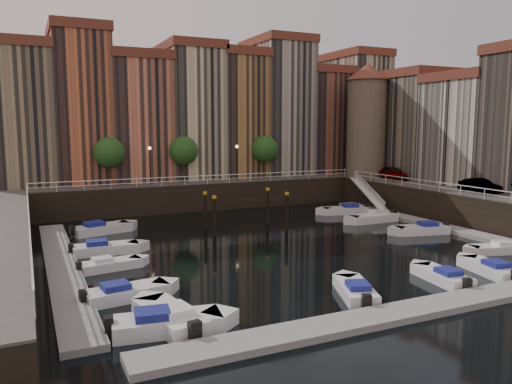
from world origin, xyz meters
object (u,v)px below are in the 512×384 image
car_a (393,174)px  car_b (480,187)px  corner_tower (367,119)px  boat_left_2 (109,265)px  boat_left_0 (165,324)px  gangway (368,192)px  mooring_pilings (244,212)px  boat_left_1 (125,293)px

car_a → car_b: size_ratio=1.12×
car_a → car_b: (-0.39, -12.61, -0.10)m
corner_tower → boat_left_2: size_ratio=3.27×
boat_left_0 → gangway: bearing=47.4°
mooring_pilings → boat_left_1: (-13.19, -14.09, -1.28)m
corner_tower → boat_left_1: corner_tower is taller
boat_left_2 → corner_tower: bearing=18.2°
corner_tower → gangway: size_ratio=1.66×
boat_left_0 → car_a: 41.43m
gangway → car_b: (3.28, -12.36, 1.76)m
boat_left_1 → car_a: bearing=21.4°
corner_tower → gangway: 9.86m
mooring_pilings → boat_left_2: size_ratio=1.67×
gangway → boat_left_2: (-30.50, -12.63, -1.60)m
boat_left_1 → car_b: 34.66m
gangway → boat_left_0: (-29.75, -23.98, -1.51)m
corner_tower → boat_left_0: 44.42m
corner_tower → boat_left_1: bearing=-145.1°
gangway → car_a: size_ratio=1.80×
corner_tower → boat_left_2: corner_tower is taller
boat_left_1 → car_b: bearing=3.2°
boat_left_1 → gangway: bearing=23.9°
mooring_pilings → boat_left_0: (-12.34, -19.22, -1.25)m
car_a → corner_tower: bearing=112.4°
mooring_pilings → car_b: (20.70, -7.60, 2.03)m
corner_tower → mooring_pilings: bearing=-155.5°
corner_tower → car_a: corner_tower is taller
mooring_pilings → boat_left_0: 22.88m
corner_tower → car_b: size_ratio=3.34×
gangway → boat_left_2: bearing=-157.5°
gangway → boat_left_2: gangway is taller
mooring_pilings → car_a: (21.09, 5.01, 2.14)m
mooring_pilings → boat_left_1: bearing=-133.1°
mooring_pilings → car_b: size_ratio=1.70×
mooring_pilings → car_b: car_b is taller
gangway → boat_left_2: size_ratio=1.97×
boat_left_0 → car_b: bearing=27.9°
gangway → boat_left_1: gangway is taller
gangway → car_a: 4.13m
boat_left_0 → boat_left_2: bearing=102.3°
mooring_pilings → corner_tower: bearing=24.5°
mooring_pilings → boat_left_2: mooring_pilings is taller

